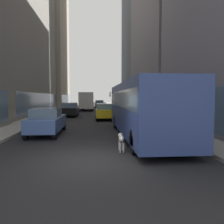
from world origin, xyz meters
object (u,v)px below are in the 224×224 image
box_truck (87,101)px  pedestrian_with_handbag (197,119)px  car_black_suv (70,109)px  transit_bus (141,106)px  pedestrian_in_coat (175,116)px  car_grey_wagon (99,104)px  car_yellow_taxi (105,112)px  dalmatian_dog (121,139)px  car_blue_hatchback (47,121)px

box_truck → pedestrian_with_handbag: (7.13, -26.54, -0.65)m
car_black_suv → transit_bus: bearing=-68.5°
pedestrian_in_coat → car_grey_wagon: bearing=97.0°
pedestrian_with_handbag → pedestrian_in_coat: size_ratio=1.00×
car_black_suv → box_truck: box_truck is taller
car_black_suv → pedestrian_in_coat: pedestrian_in_coat is taller
car_yellow_taxi → box_truck: bearing=98.4°
transit_bus → car_yellow_taxi: transit_bus is taller
transit_bus → pedestrian_with_handbag: bearing=-8.1°
car_black_suv → dalmatian_dog: bearing=-77.3°
box_truck → car_grey_wagon: bearing=76.8°
pedestrian_in_coat → car_black_suv: bearing=123.6°
dalmatian_dog → pedestrian_in_coat: 6.84m
car_yellow_taxi → car_grey_wagon: bearing=90.0°
car_black_suv → car_blue_hatchback: size_ratio=0.99×
transit_bus → box_truck: bearing=98.7°
pedestrian_with_handbag → pedestrian_in_coat: 2.22m
box_truck → pedestrian_with_handbag: size_ratio=4.44×
dalmatian_dog → pedestrian_with_handbag: pedestrian_with_handbag is taller
transit_bus → pedestrian_with_handbag: transit_bus is taller
car_black_suv → car_yellow_taxi: same height
transit_bus → car_yellow_taxi: size_ratio=2.88×
car_grey_wagon → box_truck: (-2.40, -10.25, 0.84)m
car_blue_hatchback → car_grey_wagon: bearing=83.5°
pedestrian_with_handbag → box_truck: bearing=105.0°
box_truck → pedestrian_in_coat: size_ratio=4.44×
car_yellow_taxi → box_truck: size_ratio=0.53×
car_black_suv → car_blue_hatchback: (0.00, -13.14, -0.00)m
car_yellow_taxi → pedestrian_in_coat: size_ratio=2.37×
transit_bus → car_blue_hatchback: 5.78m
transit_bus → car_blue_hatchback: bearing=169.5°
dalmatian_dog → pedestrian_with_handbag: size_ratio=0.57×
car_grey_wagon → box_truck: bearing=-103.2°
box_truck → car_black_suv: bearing=-97.6°
car_yellow_taxi → transit_bus: bearing=-80.8°
pedestrian_with_handbag → car_grey_wagon: bearing=97.3°
car_yellow_taxi → box_truck: box_truck is taller
car_yellow_taxi → car_blue_hatchback: (-4.00, -8.81, 0.00)m
transit_bus → car_blue_hatchback: transit_bus is taller
car_grey_wagon → dalmatian_dog: car_grey_wagon is taller
car_grey_wagon → box_truck: size_ratio=0.56×
car_yellow_taxi → car_blue_hatchback: bearing=-114.4°
car_black_suv → pedestrian_with_handbag: pedestrian_with_handbag is taller
transit_bus → car_black_suv: size_ratio=2.58×
car_yellow_taxi → pedestrian_with_handbag: 11.33m
car_grey_wagon → dalmatian_dog: bearing=-90.0°
box_truck → pedestrian_in_coat: bearing=-74.7°
transit_bus → car_yellow_taxi: bearing=99.2°
car_black_suv → pedestrian_with_handbag: size_ratio=2.65×
car_yellow_taxi → car_grey_wagon: 26.50m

